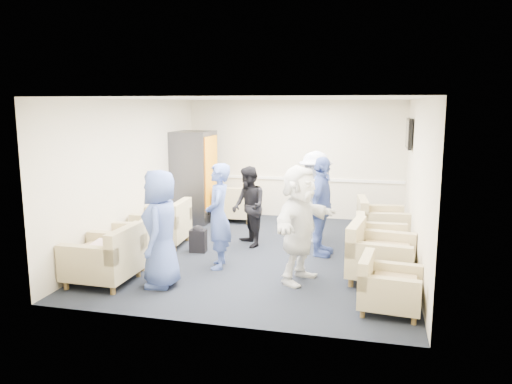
% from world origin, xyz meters
% --- Properties ---
extents(floor, '(6.00, 6.00, 0.00)m').
position_xyz_m(floor, '(0.00, 0.00, 0.00)').
color(floor, black).
rests_on(floor, ground).
extents(ceiling, '(6.00, 6.00, 0.00)m').
position_xyz_m(ceiling, '(0.00, 0.00, 2.70)').
color(ceiling, white).
rests_on(ceiling, back_wall).
extents(back_wall, '(5.00, 0.02, 2.70)m').
position_xyz_m(back_wall, '(0.00, 3.00, 1.35)').
color(back_wall, beige).
rests_on(back_wall, floor).
extents(front_wall, '(5.00, 0.02, 2.70)m').
position_xyz_m(front_wall, '(0.00, -3.00, 1.35)').
color(front_wall, beige).
rests_on(front_wall, floor).
extents(left_wall, '(0.02, 6.00, 2.70)m').
position_xyz_m(left_wall, '(-2.50, 0.00, 1.35)').
color(left_wall, beige).
rests_on(left_wall, floor).
extents(right_wall, '(0.02, 6.00, 2.70)m').
position_xyz_m(right_wall, '(2.50, 0.00, 1.35)').
color(right_wall, beige).
rests_on(right_wall, floor).
extents(chair_rail, '(4.98, 0.04, 0.06)m').
position_xyz_m(chair_rail, '(0.00, 2.98, 0.90)').
color(chair_rail, white).
rests_on(chair_rail, back_wall).
extents(tv, '(0.10, 1.00, 0.58)m').
position_xyz_m(tv, '(2.44, 1.80, 2.05)').
color(tv, black).
rests_on(tv, right_wall).
extents(armchair_left_near, '(0.93, 0.93, 0.73)m').
position_xyz_m(armchair_left_near, '(-1.94, -2.03, 0.36)').
color(armchair_left_near, tan).
rests_on(armchair_left_near, floor).
extents(armchair_left_mid, '(0.96, 0.96, 0.67)m').
position_xyz_m(armchair_left_mid, '(-2.03, -1.11, 0.33)').
color(armchair_left_mid, tan).
rests_on(armchair_left_mid, floor).
extents(armchair_left_far, '(0.95, 0.95, 0.72)m').
position_xyz_m(armchair_left_far, '(-1.94, 0.06, 0.36)').
color(armchair_left_far, tan).
rests_on(armchair_left_far, floor).
extents(armchair_right_near, '(0.82, 0.82, 0.60)m').
position_xyz_m(armchair_right_near, '(2.04, -2.09, 0.30)').
color(armchair_right_near, tan).
rests_on(armchair_right_near, floor).
extents(armchair_right_midnear, '(1.04, 1.04, 0.74)m').
position_xyz_m(armchair_right_midnear, '(1.92, -0.99, 0.37)').
color(armchair_right_midnear, tan).
rests_on(armchair_right_midnear, floor).
extents(armchair_right_midfar, '(0.89, 0.89, 0.68)m').
position_xyz_m(armchair_right_midfar, '(1.93, -0.20, 0.34)').
color(armchair_right_midfar, tan).
rests_on(armchair_right_midfar, floor).
extents(armchair_right_far, '(1.00, 1.00, 0.72)m').
position_xyz_m(armchair_right_far, '(1.94, 1.18, 0.36)').
color(armchair_right_far, tan).
rests_on(armchair_right_far, floor).
extents(armchair_corner, '(0.88, 0.88, 0.68)m').
position_xyz_m(armchair_corner, '(-1.20, 2.26, 0.34)').
color(armchair_corner, tan).
rests_on(armchair_corner, floor).
extents(vending_machine, '(0.82, 0.96, 2.02)m').
position_xyz_m(vending_machine, '(-2.09, 2.04, 1.01)').
color(vending_machine, '#45454C').
rests_on(vending_machine, floor).
extents(backpack, '(0.30, 0.23, 0.49)m').
position_xyz_m(backpack, '(-1.19, -0.22, 0.25)').
color(backpack, black).
rests_on(backpack, floor).
extents(pillow, '(0.43, 0.52, 0.14)m').
position_xyz_m(pillow, '(-1.96, -2.03, 0.55)').
color(pillow, beige).
rests_on(pillow, armchair_left_near).
extents(person_front_left, '(0.69, 0.92, 1.70)m').
position_xyz_m(person_front_left, '(-1.12, -1.92, 0.85)').
color(person_front_left, '#455CA7').
rests_on(person_front_left, floor).
extents(person_mid_left, '(0.54, 0.69, 1.69)m').
position_xyz_m(person_mid_left, '(-0.57, -0.93, 0.85)').
color(person_mid_left, '#455CA7').
rests_on(person_mid_left, floor).
extents(person_back_left, '(0.87, 0.92, 1.49)m').
position_xyz_m(person_back_left, '(-0.41, 0.37, 0.75)').
color(person_back_left, black).
rests_on(person_back_left, floor).
extents(person_back_right, '(0.76, 1.18, 1.74)m').
position_xyz_m(person_back_right, '(0.74, 0.98, 0.87)').
color(person_back_right, white).
rests_on(person_back_right, floor).
extents(person_mid_right, '(0.53, 1.05, 1.73)m').
position_xyz_m(person_mid_right, '(0.95, 0.11, 0.86)').
color(person_mid_right, '#455CA7').
rests_on(person_mid_right, floor).
extents(person_front_right, '(1.01, 1.70, 1.75)m').
position_xyz_m(person_front_right, '(0.78, -1.26, 0.87)').
color(person_front_right, white).
rests_on(person_front_right, floor).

